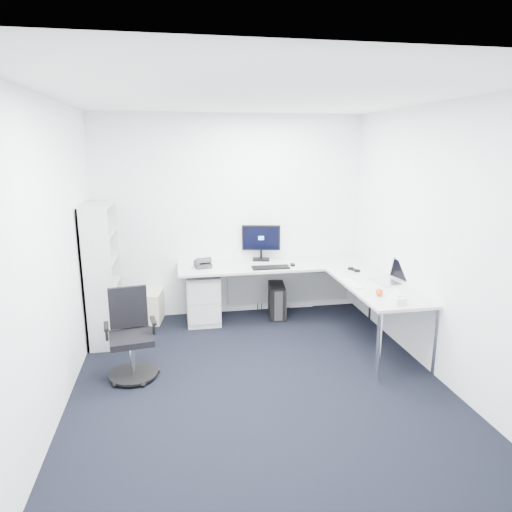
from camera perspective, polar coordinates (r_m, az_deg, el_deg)
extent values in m
plane|color=black|center=(4.65, 0.50, -15.85)|extent=(4.20, 4.20, 0.00)
plane|color=white|center=(4.07, 0.59, 19.41)|extent=(4.20, 4.20, 0.00)
cube|color=white|center=(6.20, -3.11, 4.90)|extent=(3.60, 0.02, 2.70)
cube|color=white|center=(2.23, 10.88, -11.56)|extent=(3.60, 0.02, 2.70)
cube|color=white|center=(4.22, -24.24, -0.47)|extent=(0.02, 4.20, 2.70)
cube|color=white|center=(4.82, 22.05, 1.39)|extent=(0.02, 4.20, 2.70)
cube|color=#B5B7B7|center=(6.09, -6.63, -5.24)|extent=(0.43, 0.53, 0.66)
cube|color=black|center=(6.28, 2.60, -5.57)|extent=(0.26, 0.48, 0.45)
cube|color=beige|center=(6.27, -12.56, -6.14)|extent=(0.26, 0.45, 0.41)
cube|color=silver|center=(6.73, 5.61, -6.14)|extent=(0.34, 0.07, 0.04)
cube|color=black|center=(5.85, 1.84, -1.44)|extent=(0.48, 0.18, 0.02)
cube|color=black|center=(5.99, 4.59, -1.09)|extent=(0.07, 0.10, 0.03)
cube|color=silver|center=(5.31, 11.91, -3.38)|extent=(0.14, 0.39, 0.01)
sphere|color=#ED5115|center=(4.96, 15.15, -4.40)|extent=(0.08, 0.08, 0.08)
cube|color=silver|center=(4.79, 17.15, -5.23)|extent=(0.11, 0.21, 0.07)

